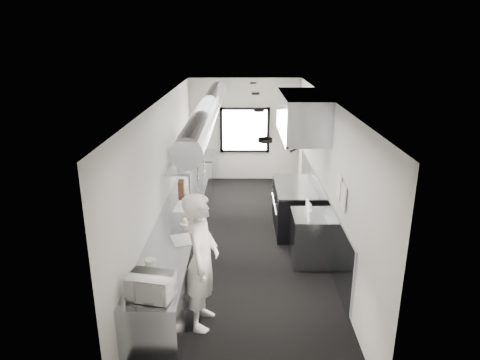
{
  "coord_description": "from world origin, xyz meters",
  "views": [
    {
      "loc": [
        -0.04,
        -7.62,
        3.86
      ],
      "look_at": [
        -0.1,
        -0.2,
        1.37
      ],
      "focal_mm": 32.27,
      "sensor_mm": 36.0,
      "label": 1
    }
  ],
  "objects_px": {
    "deli_tub_b": "(150,263)",
    "small_plate": "(185,224)",
    "plate_stack_b": "(183,150)",
    "prep_counter": "(182,233)",
    "plate_stack_a": "(182,155)",
    "squeeze_bottle_c": "(310,209)",
    "squeeze_bottle_a": "(310,216)",
    "squeeze_bottle_d": "(308,207)",
    "bottle_station": "(310,238)",
    "microwave": "(151,286)",
    "exhaust_hood": "(302,115)",
    "deli_tub_a": "(147,273)",
    "cutting_board": "(187,206)",
    "squeeze_bottle_e": "(308,203)",
    "pass_shelf": "(188,154)",
    "plate_stack_c": "(188,142)",
    "range": "(295,207)",
    "squeeze_bottle_b": "(310,214)",
    "knife_block": "(181,188)",
    "plate_stack_d": "(191,137)",
    "far_work_table": "(201,172)",
    "line_cook": "(201,261)"
  },
  "relations": [
    {
      "from": "far_work_table",
      "to": "cutting_board",
      "type": "distance_m",
      "value": 3.59
    },
    {
      "from": "far_work_table",
      "to": "plate_stack_c",
      "type": "relative_size",
      "value": 3.56
    },
    {
      "from": "prep_counter",
      "to": "plate_stack_c",
      "type": "distance_m",
      "value": 2.11
    },
    {
      "from": "line_cook",
      "to": "plate_stack_d",
      "type": "relative_size",
      "value": 5.97
    },
    {
      "from": "small_plate",
      "to": "plate_stack_b",
      "type": "distance_m",
      "value": 1.88
    },
    {
      "from": "far_work_table",
      "to": "line_cook",
      "type": "distance_m",
      "value": 5.73
    },
    {
      "from": "microwave",
      "to": "plate_stack_c",
      "type": "distance_m",
      "value": 4.42
    },
    {
      "from": "deli_tub_b",
      "to": "plate_stack_b",
      "type": "xyz_separation_m",
      "value": [
        0.06,
        3.05,
        0.78
      ]
    },
    {
      "from": "small_plate",
      "to": "cutting_board",
      "type": "bearing_deg",
      "value": 94.57
    },
    {
      "from": "squeeze_bottle_e",
      "to": "exhaust_hood",
      "type": "bearing_deg",
      "value": 91.37
    },
    {
      "from": "pass_shelf",
      "to": "microwave",
      "type": "xyz_separation_m",
      "value": [
        0.06,
        -4.2,
        -0.49
      ]
    },
    {
      "from": "prep_counter",
      "to": "squeeze_bottle_e",
      "type": "xyz_separation_m",
      "value": [
        2.27,
        0.11,
        0.54
      ]
    },
    {
      "from": "bottle_station",
      "to": "deli_tub_a",
      "type": "xyz_separation_m",
      "value": [
        -2.42,
        -2.05,
        0.5
      ]
    },
    {
      "from": "plate_stack_a",
      "to": "squeeze_bottle_c",
      "type": "bearing_deg",
      "value": -22.56
    },
    {
      "from": "far_work_table",
      "to": "microwave",
      "type": "height_order",
      "value": "microwave"
    },
    {
      "from": "microwave",
      "to": "plate_stack_b",
      "type": "bearing_deg",
      "value": 103.2
    },
    {
      "from": "deli_tub_a",
      "to": "knife_block",
      "type": "xyz_separation_m",
      "value": [
        0.02,
        3.05,
        0.09
      ]
    },
    {
      "from": "squeeze_bottle_e",
      "to": "plate_stack_d",
      "type": "bearing_deg",
      "value": 137.75
    },
    {
      "from": "deli_tub_b",
      "to": "small_plate",
      "type": "distance_m",
      "value": 1.41
    },
    {
      "from": "small_plate",
      "to": "plate_stack_b",
      "type": "relative_size",
      "value": 0.49
    },
    {
      "from": "squeeze_bottle_e",
      "to": "range",
      "type": "bearing_deg",
      "value": 94.44
    },
    {
      "from": "prep_counter",
      "to": "plate_stack_d",
      "type": "bearing_deg",
      "value": 91.16
    },
    {
      "from": "deli_tub_a",
      "to": "plate_stack_b",
      "type": "xyz_separation_m",
      "value": [
        0.05,
        3.31,
        0.78
      ]
    },
    {
      "from": "squeeze_bottle_b",
      "to": "squeeze_bottle_e",
      "type": "relative_size",
      "value": 0.98
    },
    {
      "from": "deli_tub_b",
      "to": "plate_stack_d",
      "type": "distance_m",
      "value": 4.27
    },
    {
      "from": "pass_shelf",
      "to": "deli_tub_a",
      "type": "height_order",
      "value": "pass_shelf"
    },
    {
      "from": "exhaust_hood",
      "to": "microwave",
      "type": "relative_size",
      "value": 4.49
    },
    {
      "from": "prep_counter",
      "to": "bottle_station",
      "type": "distance_m",
      "value": 2.31
    },
    {
      "from": "microwave",
      "to": "deli_tub_a",
      "type": "height_order",
      "value": "microwave"
    },
    {
      "from": "plate_stack_b",
      "to": "squeeze_bottle_d",
      "type": "bearing_deg",
      "value": -25.21
    },
    {
      "from": "prep_counter",
      "to": "deli_tub_a",
      "type": "xyz_separation_m",
      "value": [
        -0.12,
        -2.25,
        0.5
      ]
    },
    {
      "from": "range",
      "to": "plate_stack_c",
      "type": "distance_m",
      "value": 2.61
    },
    {
      "from": "plate_stack_c",
      "to": "microwave",
      "type": "bearing_deg",
      "value": -89.22
    },
    {
      "from": "prep_counter",
      "to": "plate_stack_a",
      "type": "relative_size",
      "value": 23.49
    },
    {
      "from": "squeeze_bottle_a",
      "to": "squeeze_bottle_d",
      "type": "bearing_deg",
      "value": 84.43
    },
    {
      "from": "pass_shelf",
      "to": "squeeze_bottle_d",
      "type": "xyz_separation_m",
      "value": [
        2.31,
        -1.54,
        -0.55
      ]
    },
    {
      "from": "small_plate",
      "to": "microwave",
      "type": "bearing_deg",
      "value": -93.54
    },
    {
      "from": "plate_stack_b",
      "to": "squeeze_bottle_d",
      "type": "relative_size",
      "value": 1.99
    },
    {
      "from": "exhaust_hood",
      "to": "deli_tub_a",
      "type": "distance_m",
      "value": 4.42
    },
    {
      "from": "small_plate",
      "to": "plate_stack_b",
      "type": "bearing_deg",
      "value": 97.54
    },
    {
      "from": "pass_shelf",
      "to": "deli_tub_b",
      "type": "distance_m",
      "value": 3.53
    },
    {
      "from": "range",
      "to": "plate_stack_c",
      "type": "xyz_separation_m",
      "value": [
        -2.23,
        0.47,
        1.27
      ]
    },
    {
      "from": "exhaust_hood",
      "to": "plate_stack_c",
      "type": "relative_size",
      "value": 6.53
    },
    {
      "from": "plate_stack_d",
      "to": "squeeze_bottle_c",
      "type": "bearing_deg",
      "value": -45.92
    },
    {
      "from": "exhaust_hood",
      "to": "squeeze_bottle_c",
      "type": "xyz_separation_m",
      "value": [
        0.02,
        -1.37,
        -1.4
      ]
    },
    {
      "from": "exhaust_hood",
      "to": "pass_shelf",
      "type": "distance_m",
      "value": 2.46
    },
    {
      "from": "knife_block",
      "to": "squeeze_bottle_a",
      "type": "distance_m",
      "value": 2.66
    },
    {
      "from": "exhaust_hood",
      "to": "squeeze_bottle_a",
      "type": "xyz_separation_m",
      "value": [
        -0.02,
        -1.69,
        -1.4
      ]
    },
    {
      "from": "bottle_station",
      "to": "microwave",
      "type": "bearing_deg",
      "value": -132.39
    },
    {
      "from": "plate_stack_b",
      "to": "plate_stack_d",
      "type": "distance_m",
      "value": 1.15
    }
  ]
}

